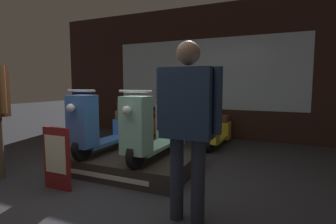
{
  "coord_description": "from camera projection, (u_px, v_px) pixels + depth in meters",
  "views": [
    {
      "loc": [
        1.84,
        -2.3,
        1.29
      ],
      "look_at": [
        -0.1,
        2.04,
        0.79
      ],
      "focal_mm": 28.0,
      "sensor_mm": 36.0,
      "label": 1
    }
  ],
  "objects": [
    {
      "name": "person_right_browsing",
      "position": [
        188.0,
        116.0,
        2.39
      ],
      "size": [
        0.63,
        0.26,
        1.68
      ],
      "color": "#232838",
      "rests_on": "ground_plane"
    },
    {
      "name": "scooter_backrow_0",
      "position": [
        140.0,
        123.0,
        6.19
      ],
      "size": [
        0.46,
        1.55,
        0.98
      ],
      "color": "black",
      "rests_on": "ground_plane"
    },
    {
      "name": "scooter_display_left",
      "position": [
        105.0,
        127.0,
        4.07
      ],
      "size": [
        0.46,
        1.55,
        0.98
      ],
      "color": "black",
      "rests_on": "display_platform"
    },
    {
      "name": "scooter_display_right",
      "position": [
        155.0,
        131.0,
        3.72
      ],
      "size": [
        0.46,
        1.55,
        0.98
      ],
      "color": "black",
      "rests_on": "display_platform"
    },
    {
      "name": "ground_plane",
      "position": [
        103.0,
        199.0,
        2.97
      ],
      "size": [
        30.0,
        30.0,
        0.0
      ],
      "primitive_type": "plane",
      "color": "#2D2D33"
    },
    {
      "name": "display_platform",
      "position": [
        131.0,
        162.0,
        3.99
      ],
      "size": [
        1.91,
        1.34,
        0.25
      ],
      "color": "#2D2823",
      "rests_on": "ground_plane"
    },
    {
      "name": "scooter_backrow_1",
      "position": [
        175.0,
        126.0,
        5.82
      ],
      "size": [
        0.46,
        1.55,
        0.98
      ],
      "color": "black",
      "rests_on": "ground_plane"
    },
    {
      "name": "shop_wall_back",
      "position": [
        204.0,
        72.0,
        6.44
      ],
      "size": [
        8.55,
        0.09,
        3.2
      ],
      "color": "#331E19",
      "rests_on": "ground_plane"
    },
    {
      "name": "price_sign_board",
      "position": [
        57.0,
        158.0,
        3.21
      ],
      "size": [
        0.4,
        0.04,
        0.78
      ],
      "color": "maroon",
      "rests_on": "ground_plane"
    },
    {
      "name": "scooter_backrow_2",
      "position": [
        216.0,
        129.0,
        5.45
      ],
      "size": [
        0.46,
        1.55,
        0.98
      ],
      "color": "black",
      "rests_on": "ground_plane"
    }
  ]
}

